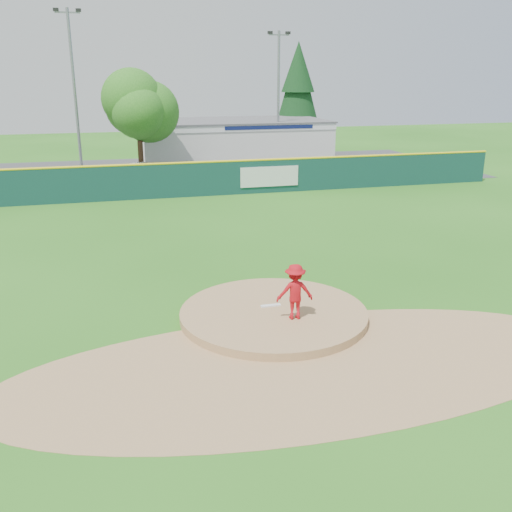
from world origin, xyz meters
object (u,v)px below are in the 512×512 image
object	(u,v)px
pitcher	(295,292)
deciduous_tree	(138,111)
van	(146,171)
conifer_tree	(298,90)
light_pole_left	(74,87)
light_pole_right	(278,92)
pool_building_grp	(233,140)

from	to	relation	value
pitcher	deciduous_tree	distance (m)	26.05
van	deciduous_tree	size ratio (longest dim) A/B	0.59
conifer_tree	light_pole_left	xyz separation A→B (m)	(-19.00, -9.00, 0.51)
light_pole_left	van	bearing A→B (deg)	-31.94
pitcher	light_pole_left	distance (m)	28.87
pitcher	van	xyz separation A→B (m)	(-2.16, 25.05, -0.43)
deciduous_tree	light_pole_right	world-z (taller)	light_pole_right
deciduous_tree	light_pole_right	distance (m)	11.75
pitcher	deciduous_tree	size ratio (longest dim) A/B	0.22
deciduous_tree	light_pole_right	size ratio (longest dim) A/B	0.74
pool_building_grp	pitcher	bearing A→B (deg)	-99.71
pool_building_grp	conifer_tree	world-z (taller)	conifer_tree
van	light_pole_right	xyz separation A→B (m)	(10.76, 4.64, 4.92)
pitcher	light_pole_left	bearing A→B (deg)	-70.67
pool_building_grp	light_pole_left	bearing A→B (deg)	-157.40
pool_building_grp	light_pole_right	world-z (taller)	light_pole_right
light_pole_right	van	bearing A→B (deg)	-156.64
deciduous_tree	van	bearing A→B (deg)	-69.32
van	pool_building_grp	size ratio (longest dim) A/B	0.29
pitcher	pool_building_grp	distance (m)	33.17
pitcher	van	size ratio (longest dim) A/B	0.37
pitcher	conifer_tree	size ratio (longest dim) A/B	0.17
light_pole_left	conifer_tree	bearing A→B (deg)	25.35
conifer_tree	light_pole_right	world-z (taller)	light_pole_right
pool_building_grp	deciduous_tree	xyz separation A→B (m)	(-8.00, -6.99, 2.89)
van	deciduous_tree	distance (m)	3.99
conifer_tree	light_pole_left	size ratio (longest dim) A/B	0.86
pitcher	light_pole_left	world-z (taller)	light_pole_left
pitcher	van	world-z (taller)	pitcher
pitcher	light_pole_right	bearing A→B (deg)	-99.84
van	pitcher	bearing A→B (deg)	161.22
van	deciduous_tree	world-z (taller)	deciduous_tree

